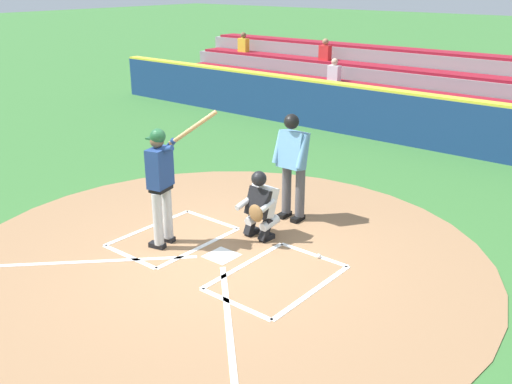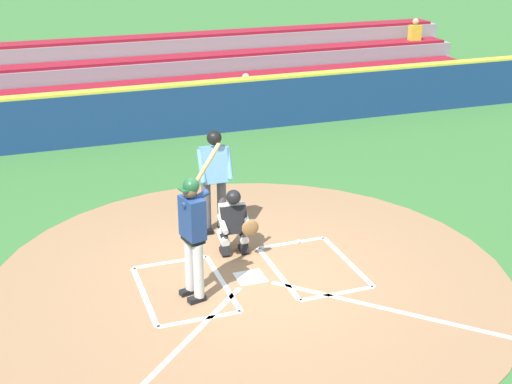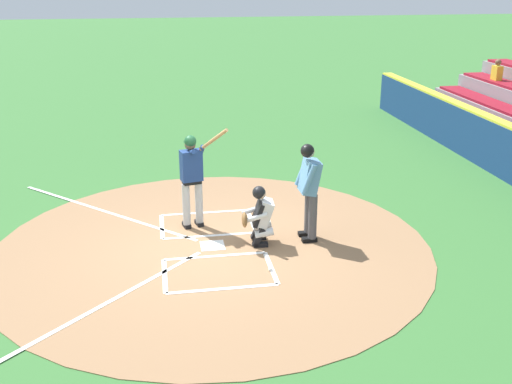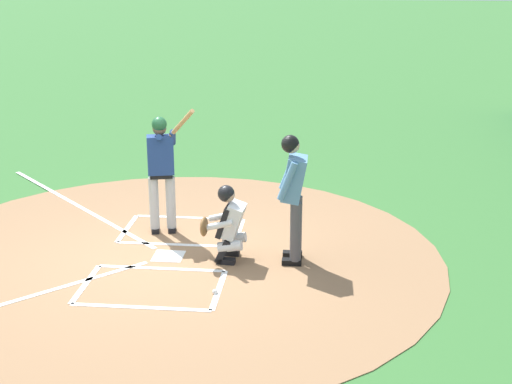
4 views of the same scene
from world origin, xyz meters
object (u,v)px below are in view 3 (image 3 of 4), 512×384
batter (192,175)px  catcher (260,214)px  plate_umpire (309,185)px  baseball (271,270)px

batter → catcher: (-0.98, -1.15, -0.51)m
plate_umpire → baseball: bearing=141.5°
batter → baseball: (-2.11, -1.14, -1.06)m
batter → baseball: 2.62m
plate_umpire → batter: bearing=66.1°
catcher → baseball: (-1.13, 0.01, -0.55)m
baseball → batter: bearing=28.3°
batter → baseball: bearing=-151.7°
plate_umpire → baseball: (-1.19, 0.94, -1.04)m
plate_umpire → baseball: plate_umpire is taller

